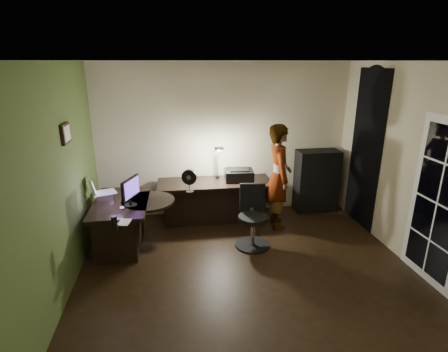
{
  "coord_description": "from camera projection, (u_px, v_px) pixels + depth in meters",
  "views": [
    {
      "loc": [
        -0.93,
        -4.04,
        2.7
      ],
      "look_at": [
        -0.15,
        1.05,
        1.0
      ],
      "focal_mm": 28.0,
      "sensor_mm": 36.0,
      "label": 1
    }
  ],
  "objects": [
    {
      "name": "floor",
      "position": [
        246.0,
        269.0,
        4.77
      ],
      "size": [
        4.5,
        4.0,
        0.01
      ],
      "primitive_type": "cube",
      "color": "black",
      "rests_on": "ground"
    },
    {
      "name": "ceiling",
      "position": [
        251.0,
        60.0,
        3.92
      ],
      "size": [
        4.5,
        4.0,
        0.01
      ],
      "primitive_type": "cube",
      "color": "silver",
      "rests_on": "floor"
    },
    {
      "name": "wall_back",
      "position": [
        224.0,
        140.0,
        6.23
      ],
      "size": [
        4.5,
        0.01,
        2.7
      ],
      "primitive_type": "cube",
      "color": "beige",
      "rests_on": "floor"
    },
    {
      "name": "wall_front",
      "position": [
        311.0,
        262.0,
        2.46
      ],
      "size": [
        4.5,
        0.01,
        2.7
      ],
      "primitive_type": "cube",
      "color": "beige",
      "rests_on": "floor"
    },
    {
      "name": "wall_left",
      "position": [
        58.0,
        184.0,
        4.02
      ],
      "size": [
        0.01,
        4.0,
        2.7
      ],
      "primitive_type": "cube",
      "color": "beige",
      "rests_on": "floor"
    },
    {
      "name": "wall_right",
      "position": [
        413.0,
        167.0,
        4.67
      ],
      "size": [
        0.01,
        4.0,
        2.7
      ],
      "primitive_type": "cube",
      "color": "beige",
      "rests_on": "floor"
    },
    {
      "name": "green_wall_overlay",
      "position": [
        59.0,
        184.0,
        4.02
      ],
      "size": [
        0.0,
        4.0,
        2.7
      ],
      "primitive_type": "cube",
      "color": "#455827",
      "rests_on": "floor"
    },
    {
      "name": "arched_doorway",
      "position": [
        366.0,
        150.0,
        5.77
      ],
      "size": [
        0.01,
        0.9,
        2.6
      ],
      "primitive_type": "cube",
      "color": "black",
      "rests_on": "floor"
    },
    {
      "name": "french_door",
      "position": [
        437.0,
        203.0,
        4.25
      ],
      "size": [
        0.02,
        0.92,
        2.1
      ],
      "primitive_type": "cube",
      "color": "white",
      "rests_on": "floor"
    },
    {
      "name": "framed_picture",
      "position": [
        65.0,
        134.0,
        4.29
      ],
      "size": [
        0.04,
        0.3,
        0.25
      ],
      "primitive_type": "cube",
      "color": "black",
      "rests_on": "wall_left"
    },
    {
      "name": "desk_left",
      "position": [
        123.0,
        224.0,
        5.24
      ],
      "size": [
        0.81,
        1.29,
        0.73
      ],
      "primitive_type": "cube",
      "rotation": [
        0.0,
        0.0,
        -0.02
      ],
      "color": "black",
      "rests_on": "floor"
    },
    {
      "name": "desk_right",
      "position": [
        215.0,
        202.0,
        6.09
      ],
      "size": [
        1.97,
        0.73,
        0.73
      ],
      "primitive_type": "cube",
      "rotation": [
        0.0,
        0.0,
        -0.02
      ],
      "color": "black",
      "rests_on": "floor"
    },
    {
      "name": "cabinet",
      "position": [
        316.0,
        181.0,
        6.51
      ],
      "size": [
        0.77,
        0.39,
        1.15
      ],
      "primitive_type": "cube",
      "rotation": [
        0.0,
        0.0,
        -0.01
      ],
      "color": "black",
      "rests_on": "floor"
    },
    {
      "name": "laptop_stand",
      "position": [
        105.0,
        196.0,
        5.23
      ],
      "size": [
        0.27,
        0.24,
        0.1
      ],
      "primitive_type": "cube",
      "rotation": [
        0.0,
        0.0,
        0.18
      ],
      "color": "silver",
      "rests_on": "desk_left"
    },
    {
      "name": "laptop",
      "position": [
        103.0,
        185.0,
        5.17
      ],
      "size": [
        0.45,
        0.43,
        0.24
      ],
      "primitive_type": "cube",
      "rotation": [
        0.0,
        0.0,
        0.37
      ],
      "color": "silver",
      "rests_on": "laptop_stand"
    },
    {
      "name": "monitor",
      "position": [
        130.0,
        196.0,
        4.96
      ],
      "size": [
        0.26,
        0.45,
        0.3
      ],
      "primitive_type": "cube",
      "rotation": [
        0.0,
        0.0,
        -0.4
      ],
      "color": "black",
      "rests_on": "desk_left"
    },
    {
      "name": "mouse",
      "position": [
        122.0,
        208.0,
        4.88
      ],
      "size": [
        0.07,
        0.1,
        0.04
      ],
      "primitive_type": "ellipsoid",
      "rotation": [
        0.0,
        0.0,
        -0.06
      ],
      "color": "silver",
      "rests_on": "desk_left"
    },
    {
      "name": "phone",
      "position": [
        151.0,
        207.0,
        4.95
      ],
      "size": [
        0.1,
        0.14,
        0.01
      ],
      "primitive_type": "cube",
      "rotation": [
        0.0,
        0.0,
        -0.34
      ],
      "color": "black",
      "rests_on": "desk_left"
    },
    {
      "name": "pen",
      "position": [
        134.0,
        205.0,
        5.01
      ],
      "size": [
        0.06,
        0.13,
        0.01
      ],
      "primitive_type": "cube",
      "rotation": [
        0.0,
        0.0,
        0.34
      ],
      "color": "black",
      "rests_on": "desk_left"
    },
    {
      "name": "speaker",
      "position": [
        114.0,
        223.0,
        4.26
      ],
      "size": [
        0.08,
        0.08,
        0.18
      ],
      "primitive_type": "cylinder",
      "rotation": [
        0.0,
        0.0,
        0.16
      ],
      "color": "black",
      "rests_on": "desk_left"
    },
    {
      "name": "notepad",
      "position": [
        124.0,
        222.0,
        4.48
      ],
      "size": [
        0.18,
        0.23,
        0.01
      ],
      "primitive_type": "cube",
      "rotation": [
        0.0,
        0.0,
        -0.21
      ],
      "color": "silver",
      "rests_on": "desk_left"
    },
    {
      "name": "desk_fan",
      "position": [
        189.0,
        181.0,
        5.47
      ],
      "size": [
        0.27,
        0.19,
        0.37
      ],
      "primitive_type": "cube",
      "rotation": [
        0.0,
        0.0,
        -0.28
      ],
      "color": "black",
      "rests_on": "desk_right"
    },
    {
      "name": "headphones",
      "position": [
        255.0,
        191.0,
        5.43
      ],
      "size": [
        0.2,
        0.09,
        0.09
      ],
      "primitive_type": "cube",
      "rotation": [
        0.0,
        0.0,
        0.07
      ],
      "color": "navy",
      "rests_on": "desk_right"
    },
    {
      "name": "printer",
      "position": [
        239.0,
        175.0,
        6.03
      ],
      "size": [
        0.51,
        0.41,
        0.21
      ],
      "primitive_type": "cube",
      "rotation": [
        0.0,
        0.0,
        -0.08
      ],
      "color": "black",
      "rests_on": "desk_right"
    },
    {
      "name": "desk_lamp",
      "position": [
        217.0,
        161.0,
        6.04
      ],
      "size": [
        0.16,
        0.3,
        0.66
      ],
      "primitive_type": "cube",
      "rotation": [
        0.0,
        0.0,
        0.0
      ],
      "color": "black",
      "rests_on": "desk_right"
    },
    {
      "name": "office_chair",
      "position": [
        253.0,
        218.0,
        5.21
      ],
      "size": [
        0.6,
        0.6,
        0.94
      ],
      "primitive_type": "cube",
      "rotation": [
        0.0,
        0.0,
        -0.14
      ],
      "color": "black",
      "rests_on": "floor"
    },
    {
      "name": "person",
      "position": [
        279.0,
        177.0,
        5.77
      ],
      "size": [
        0.47,
        0.66,
        1.76
      ],
      "primitive_type": "imported",
      "rotation": [
        0.0,
        0.0,
        1.49
      ],
      "color": "#D8A88C",
      "rests_on": "floor"
    }
  ]
}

